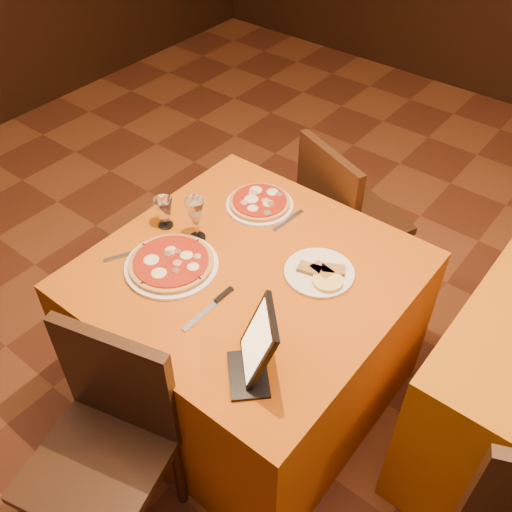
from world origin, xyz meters
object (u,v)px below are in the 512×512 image
Objects in this scene: chair_main_far at (355,221)px; tablet at (259,341)px; water_glass at (164,213)px; pizza_far at (260,203)px; main_table at (250,333)px; wine_glass at (196,219)px; chair_main_near at (97,466)px; pizza_near at (171,264)px.

chair_main_far is 3.73× the size of tablet.
pizza_far is at bearing 56.90° from water_glass.
main_table is at bearing 178.32° from tablet.
wine_glass is (-0.27, 0.01, 0.47)m from main_table.
chair_main_near and chair_main_far have the same top height.
chair_main_near reaches higher than pizza_near.
chair_main_near reaches higher than main_table.
tablet is at bearing -51.94° from pizza_far.
wine_glass is (-0.27, 0.80, 0.39)m from chair_main_near.
tablet is at bearing -30.13° from wine_glass.
pizza_near is 2.69× the size of water_glass.
water_glass is at bearing 103.06° from chair_main_near.
pizza_near is 0.25m from water_glass.
chair_main_far is at bearing 90.00° from main_table.
chair_main_far is at bearing 67.97° from pizza_far.
pizza_far is (-0.20, -0.50, 0.31)m from chair_main_far.
wine_glass is at bearing 101.67° from pizza_near.
main_table is at bearing -57.76° from pizza_far.
chair_main_near is 0.95m from water_glass.
chair_main_far is 1.00m from water_glass.
water_glass is at bearing -178.06° from main_table.
pizza_far is 1.16× the size of tablet.
main_table is 0.82m from chair_main_far.
chair_main_far is 1.24m from tablet.
pizza_near is (-0.23, -0.17, 0.39)m from main_table.
wine_glass is 1.46× the size of water_glass.
main_table is 0.80m from chair_main_near.
wine_glass is 0.78× the size of tablet.
main_table is 3.15× the size of pizza_near.
chair_main_near is 1.61m from chair_main_far.
main_table is 8.46× the size of water_glass.
pizza_near is at bearing -78.33° from wine_glass.
tablet reaches higher than chair_main_near.
main_table is 0.54m from wine_glass.
pizza_near is 0.49m from pizza_far.
tablet is at bearing 42.92° from chair_main_near.
wine_glass reaches higher than chair_main_far.
main_table is 3.90× the size of pizza_far.
tablet is (0.30, -0.32, 0.49)m from main_table.
main_table is at bearing 1.94° from water_glass.
chair_main_near is (-0.00, -0.79, 0.08)m from main_table.
water_glass is at bearing 140.23° from pizza_near.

